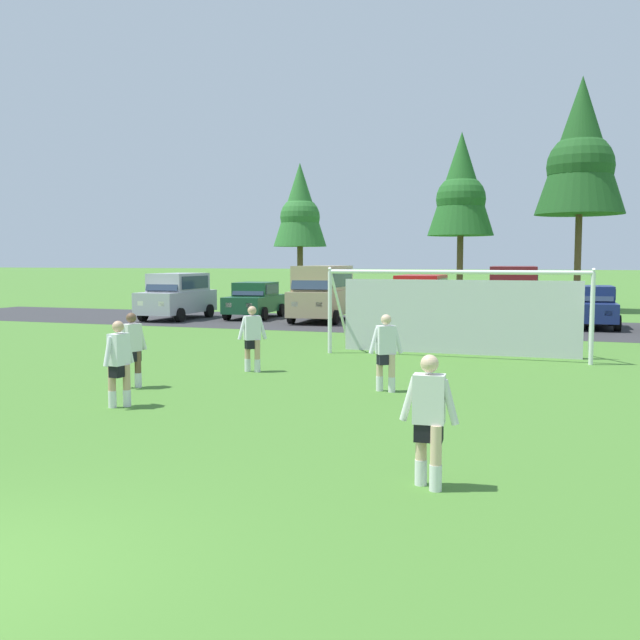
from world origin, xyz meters
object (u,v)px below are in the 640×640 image
(soccer_ball, at_px, (423,415))
(parked_car_slot_far_left, at_px, (177,296))
(player_winger_left, at_px, (252,339))
(player_winger_right, at_px, (386,353))
(player_midfield_center, at_px, (132,350))
(parked_car_slot_center, at_px, (394,303))
(parked_car_slot_far_right, at_px, (591,306))
(parked_car_slot_left, at_px, (255,300))
(soccer_goal, at_px, (457,311))
(parked_car_slot_right, at_px, (513,295))
(parked_car_slot_center_left, at_px, (323,292))
(player_defender_far, at_px, (119,364))
(player_trailing_back, at_px, (429,421))
(parked_car_slot_center_right, at_px, (421,301))

(soccer_ball, relative_size, parked_car_slot_far_left, 0.05)
(soccer_ball, xyz_separation_m, player_winger_left, (-5.09, 4.10, 0.71))
(player_winger_right, bearing_deg, player_midfield_center, -165.51)
(player_winger_left, xyz_separation_m, parked_car_slot_center, (0.01, 15.25, 0.05))
(player_winger_right, bearing_deg, parked_car_slot_far_right, 75.03)
(player_winger_right, height_order, parked_car_slot_left, parked_car_slot_left)
(player_winger_right, distance_m, parked_car_slot_far_right, 17.44)
(soccer_goal, relative_size, parked_car_slot_right, 1.51)
(parked_car_slot_left, bearing_deg, player_midfield_center, -73.75)
(parked_car_slot_far_left, distance_m, parked_car_slot_center_left, 6.96)
(player_defender_far, xyz_separation_m, parked_car_slot_far_left, (-9.44, 18.20, 0.29))
(player_midfield_center, bearing_deg, soccer_goal, 52.85)
(soccer_ball, height_order, parked_car_slot_center, parked_car_slot_center)
(soccer_goal, relative_size, player_trailing_back, 4.54)
(player_defender_far, height_order, player_trailing_back, same)
(soccer_goal, height_order, player_winger_right, soccer_goal)
(player_winger_left, xyz_separation_m, player_winger_right, (3.79, -1.54, 0.00))
(soccer_goal, height_order, parked_car_slot_right, soccer_goal)
(parked_car_slot_far_left, relative_size, parked_car_slot_far_right, 1.09)
(soccer_ball, height_order, soccer_goal, soccer_goal)
(soccer_goal, bearing_deg, parked_car_slot_center_left, 127.76)
(soccer_ball, relative_size, player_winger_left, 0.13)
(soccer_goal, bearing_deg, parked_car_slot_right, 84.85)
(player_defender_far, height_order, parked_car_slot_far_left, parked_car_slot_far_left)
(player_winger_right, xyz_separation_m, parked_car_slot_left, (-10.58, 16.67, 0.05))
(parked_car_slot_far_left, xyz_separation_m, parked_car_slot_left, (3.23, 1.69, -0.24))
(parked_car_slot_far_left, bearing_deg, parked_car_slot_center_left, 8.81)
(parked_car_slot_center, bearing_deg, player_defender_far, -91.67)
(player_trailing_back, bearing_deg, player_winger_right, 108.59)
(parked_car_slot_center, height_order, parked_car_slot_center_right, parked_car_slot_center_right)
(soccer_goal, bearing_deg, player_trailing_back, -83.16)
(player_defender_far, relative_size, parked_car_slot_center_right, 0.35)
(player_midfield_center, xyz_separation_m, parked_car_slot_center_right, (3.16, 15.99, 0.29))
(parked_car_slot_left, bearing_deg, parked_car_slot_far_left, -152.32)
(player_winger_right, height_order, parked_car_slot_center, parked_car_slot_center)
(parked_car_slot_center_right, distance_m, parked_car_slot_far_right, 7.03)
(player_trailing_back, bearing_deg, soccer_ball, 101.90)
(parked_car_slot_left, height_order, parked_car_slot_center_left, parked_car_slot_center_left)
(player_midfield_center, bearing_deg, parked_car_slot_center, 85.16)
(player_winger_left, height_order, parked_car_slot_center_left, parked_car_slot_center_left)
(parked_car_slot_left, bearing_deg, soccer_ball, -58.28)
(soccer_goal, distance_m, player_defender_far, 10.79)
(parked_car_slot_right, bearing_deg, parked_car_slot_center, 172.21)
(player_defender_far, relative_size, parked_car_slot_left, 0.38)
(parked_car_slot_left, relative_size, parked_car_slot_center_right, 0.93)
(soccer_ball, xyz_separation_m, player_defender_far, (-5.67, -0.67, 0.71))
(parked_car_slot_left, bearing_deg, parked_car_slot_center_right, -13.74)
(parked_car_slot_center_right, distance_m, parked_car_slot_right, 3.88)
(player_winger_right, relative_size, parked_car_slot_far_right, 0.39)
(player_trailing_back, relative_size, parked_car_slot_right, 0.33)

